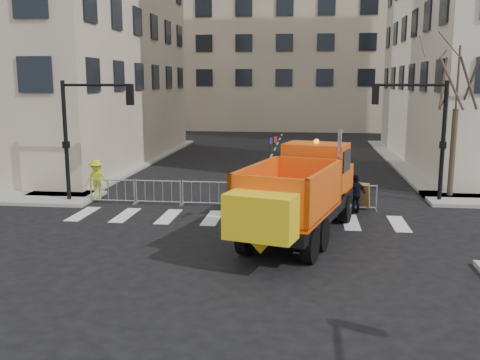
# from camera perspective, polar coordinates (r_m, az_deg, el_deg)

# --- Properties ---
(ground) EXTENTS (120.00, 120.00, 0.00)m
(ground) POSITION_cam_1_polar(r_m,az_deg,el_deg) (15.95, -2.46, -9.09)
(ground) COLOR black
(ground) RESTS_ON ground
(sidewalk_back) EXTENTS (64.00, 5.00, 0.15)m
(sidewalk_back) POSITION_cam_1_polar(r_m,az_deg,el_deg) (24.04, 0.90, -2.21)
(sidewalk_back) COLOR gray
(sidewalk_back) RESTS_ON ground
(building_far) EXTENTS (30.00, 18.00, 24.00)m
(building_far) POSITION_cam_1_polar(r_m,az_deg,el_deg) (67.20, 5.13, 16.06)
(building_far) COLOR tan
(building_far) RESTS_ON ground
(traffic_light_left) EXTENTS (0.18, 0.18, 5.40)m
(traffic_light_left) POSITION_cam_1_polar(r_m,az_deg,el_deg) (24.82, -18.07, 3.83)
(traffic_light_left) COLOR black
(traffic_light_left) RESTS_ON ground
(traffic_light_right) EXTENTS (0.18, 0.18, 5.40)m
(traffic_light_right) POSITION_cam_1_polar(r_m,az_deg,el_deg) (25.18, 20.84, 3.75)
(traffic_light_right) COLOR black
(traffic_light_right) RESTS_ON ground
(crowd_barriers) EXTENTS (12.60, 0.60, 1.10)m
(crowd_barriers) POSITION_cam_1_polar(r_m,az_deg,el_deg) (23.16, -1.18, -1.49)
(crowd_barriers) COLOR #9EA0A5
(crowd_barriers) RESTS_ON ground
(street_tree) EXTENTS (3.00, 3.00, 7.50)m
(street_tree) POSITION_cam_1_polar(r_m,az_deg,el_deg) (26.23, 21.97, 6.22)
(street_tree) COLOR #382B21
(street_tree) RESTS_ON ground
(plow_truck) EXTENTS (5.02, 9.92, 3.72)m
(plow_truck) POSITION_cam_1_polar(r_m,az_deg,el_deg) (18.30, 6.38, -1.23)
(plow_truck) COLOR black
(plow_truck) RESTS_ON ground
(cop_a) EXTENTS (0.70, 0.68, 1.62)m
(cop_a) POSITION_cam_1_polar(r_m,az_deg,el_deg) (22.35, 11.27, -1.45)
(cop_a) COLOR black
(cop_a) RESTS_ON ground
(cop_b) EXTENTS (0.91, 0.76, 1.68)m
(cop_b) POSITION_cam_1_polar(r_m,az_deg,el_deg) (22.00, 10.71, -1.54)
(cop_b) COLOR black
(cop_b) RESTS_ON ground
(cop_c) EXTENTS (1.00, 0.85, 1.61)m
(cop_c) POSITION_cam_1_polar(r_m,az_deg,el_deg) (22.38, 12.26, -1.49)
(cop_c) COLOR black
(cop_c) RESTS_ON ground
(worker) EXTENTS (1.18, 0.72, 1.78)m
(worker) POSITION_cam_1_polar(r_m,az_deg,el_deg) (24.75, -15.04, 0.07)
(worker) COLOR #BCC917
(worker) RESTS_ON sidewalk_back
(newspaper_box) EXTENTS (0.53, 0.50, 1.10)m
(newspaper_box) POSITION_cam_1_polar(r_m,az_deg,el_deg) (23.16, 9.41, -1.25)
(newspaper_box) COLOR #97220B
(newspaper_box) RESTS_ON sidewalk_back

